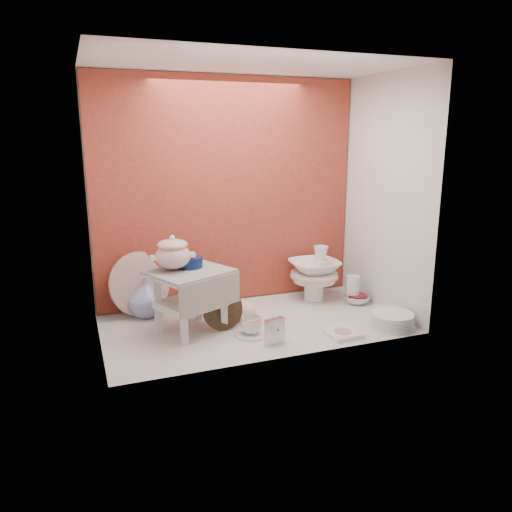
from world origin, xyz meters
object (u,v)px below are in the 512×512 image
at_px(step_stool, 191,301).
at_px(plush_pig, 242,310).
at_px(blue_white_vase, 146,297).
at_px(gold_rim_teacup, 251,325).
at_px(floral_platter, 140,284).
at_px(crystal_bowl, 357,299).
at_px(mantel_clock, 275,330).
at_px(porcelain_tower, 314,273).
at_px(soup_tureen, 173,253).
at_px(dinner_plate_stack, 392,320).

relative_size(step_stool, plush_pig, 1.94).
distance_m(blue_white_vase, gold_rim_teacup, 0.74).
xyz_separation_m(floral_platter, crystal_bowl, (1.41, -0.31, -0.17)).
bearing_deg(step_stool, mantel_clock, -66.88).
distance_m(step_stool, floral_platter, 0.46).
distance_m(plush_pig, porcelain_tower, 0.64).
bearing_deg(crystal_bowl, step_stool, -176.24).
xyz_separation_m(step_stool, mantel_clock, (0.38, -0.35, -0.10)).
bearing_deg(floral_platter, gold_rim_teacup, -47.05).
height_order(mantel_clock, crystal_bowl, mantel_clock).
height_order(soup_tureen, gold_rim_teacup, soup_tureen).
height_order(blue_white_vase, mantel_clock, blue_white_vase).
relative_size(blue_white_vase, porcelain_tower, 0.65).
height_order(soup_tureen, plush_pig, soup_tureen).
bearing_deg(step_stool, porcelain_tower, -9.90).
xyz_separation_m(soup_tureen, blue_white_vase, (-0.12, 0.30, -0.35)).
height_order(dinner_plate_stack, porcelain_tower, porcelain_tower).
xyz_separation_m(plush_pig, gold_rim_teacup, (-0.03, -0.24, -0.00)).
xyz_separation_m(dinner_plate_stack, porcelain_tower, (-0.21, 0.62, 0.15)).
height_order(soup_tureen, mantel_clock, soup_tureen).
xyz_separation_m(dinner_plate_stack, crystal_bowl, (0.04, 0.45, -0.02)).
bearing_deg(mantel_clock, gold_rim_teacup, 103.96).
height_order(blue_white_vase, gold_rim_teacup, blue_white_vase).
bearing_deg(step_stool, crystal_bowl, -20.94).
bearing_deg(plush_pig, mantel_clock, -62.55).
relative_size(plush_pig, dinner_plate_stack, 0.81).
bearing_deg(porcelain_tower, plush_pig, -162.05).
xyz_separation_m(soup_tureen, gold_rim_teacup, (0.39, -0.23, -0.41)).
bearing_deg(plush_pig, crystal_bowl, 22.05).
height_order(step_stool, dinner_plate_stack, step_stool).
bearing_deg(blue_white_vase, plush_pig, -28.21).
distance_m(blue_white_vase, crystal_bowl, 1.41).
bearing_deg(crystal_bowl, gold_rim_teacup, -162.86).
height_order(plush_pig, porcelain_tower, porcelain_tower).
relative_size(floral_platter, blue_white_vase, 1.66).
bearing_deg(soup_tureen, gold_rim_teacup, -30.95).
xyz_separation_m(step_stool, blue_white_vase, (-0.21, 0.34, -0.06)).
distance_m(mantel_clock, plush_pig, 0.40).
xyz_separation_m(gold_rim_teacup, dinner_plate_stack, (0.83, -0.18, -0.02)).
distance_m(step_stool, plush_pig, 0.36).
bearing_deg(soup_tureen, crystal_bowl, 1.61).
distance_m(crystal_bowl, porcelain_tower, 0.34).
relative_size(step_stool, floral_platter, 1.03).
distance_m(gold_rim_teacup, porcelain_tower, 0.77).
distance_m(step_stool, dinner_plate_stack, 1.21).
height_order(crystal_bowl, porcelain_tower, porcelain_tower).
height_order(floral_platter, crystal_bowl, floral_platter).
relative_size(step_stool, dinner_plate_stack, 1.57).
relative_size(soup_tureen, porcelain_tower, 0.64).
xyz_separation_m(step_stool, soup_tureen, (-0.09, 0.04, 0.29)).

